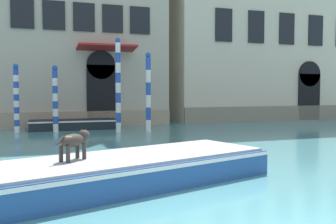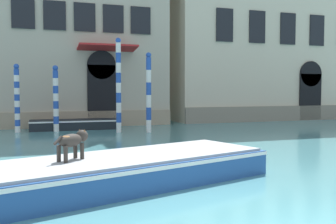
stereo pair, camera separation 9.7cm
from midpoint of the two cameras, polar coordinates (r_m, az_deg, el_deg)
palazzo_right at (r=31.42m, az=13.82°, el=15.37°), size 15.00×6.13×17.58m
boat_foreground at (r=9.00m, az=-6.84°, el=-8.36°), size 7.69×4.45×0.66m
dog_on_deck at (r=8.62m, az=-13.34°, el=-4.05°), size 0.77×0.71×0.64m
boat_moored_near_palazzo at (r=21.81m, az=-13.32°, el=-1.73°), size 4.65×1.54×0.53m
mooring_pole_0 at (r=20.88m, az=-15.84°, el=1.96°), size 0.28×0.28×3.39m
mooring_pole_2 at (r=19.81m, az=-7.05°, el=3.92°), size 0.26×0.26×4.73m
mooring_pole_3 at (r=19.73m, az=-2.68°, el=2.90°), size 0.27×0.27×4.01m
mooring_pole_4 at (r=21.04m, az=-20.94°, el=1.94°), size 0.27×0.27×3.44m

